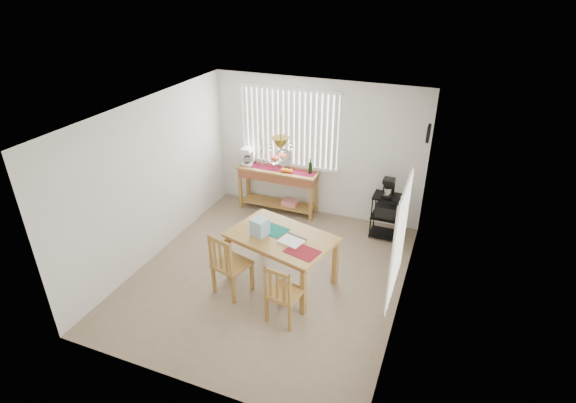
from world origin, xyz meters
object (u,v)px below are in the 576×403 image
at_px(sideboard, 278,180).
at_px(dining_table, 281,241).
at_px(wire_cart, 386,212).
at_px(cart_items, 389,188).
at_px(chair_left, 230,265).
at_px(chair_right, 283,294).

relative_size(sideboard, dining_table, 0.92).
height_order(wire_cart, cart_items, cart_items).
height_order(wire_cart, dining_table, same).
bearing_deg(dining_table, wire_cart, 57.05).
bearing_deg(cart_items, dining_table, -122.83).
relative_size(sideboard, chair_left, 1.56).
bearing_deg(chair_right, chair_left, 164.24).
relative_size(sideboard, cart_items, 4.70).
bearing_deg(sideboard, chair_right, -66.18).
bearing_deg(cart_items, chair_left, -126.73).
bearing_deg(wire_cart, dining_table, -122.95).
height_order(sideboard, chair_right, chair_right).
height_order(dining_table, chair_right, chair_right).
height_order(sideboard, chair_left, chair_left).
bearing_deg(dining_table, chair_right, -66.20).
relative_size(cart_items, chair_right, 0.37).
bearing_deg(chair_left, wire_cart, 53.17).
bearing_deg(chair_right, dining_table, 113.80).
distance_m(cart_items, chair_left, 3.04).
height_order(sideboard, wire_cart, sideboard).
distance_m(sideboard, cart_items, 2.16).
distance_m(sideboard, chair_right, 3.15).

